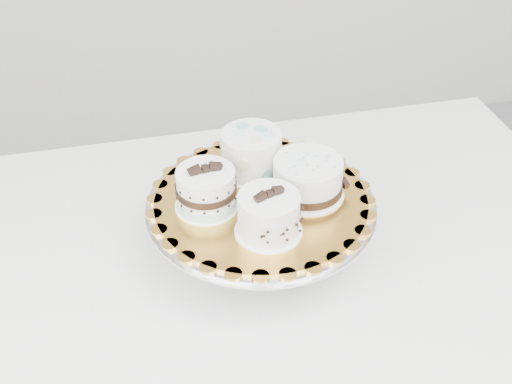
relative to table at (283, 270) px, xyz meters
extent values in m
cube|color=silver|center=(0.00, 0.00, 0.05)|extent=(1.24, 0.84, 0.04)
cube|color=silver|center=(-0.57, 0.35, -0.32)|extent=(0.05, 0.05, 0.71)
cube|color=silver|center=(0.56, 0.37, -0.32)|extent=(0.05, 0.05, 0.71)
cylinder|color=gray|center=(-0.05, -0.01, 0.08)|extent=(0.19, 0.19, 0.01)
cylinder|color=gray|center=(-0.05, -0.01, 0.12)|extent=(0.12, 0.12, 0.10)
cylinder|color=silver|center=(-0.05, -0.01, 0.18)|extent=(0.39, 0.39, 0.01)
cylinder|color=silver|center=(-0.05, -0.01, 0.18)|extent=(0.40, 0.40, 0.00)
cylinder|color=gold|center=(-0.05, -0.01, 0.19)|extent=(0.40, 0.40, 0.01)
cylinder|color=white|center=(-0.05, -0.09, 0.19)|extent=(0.11, 0.11, 0.00)
cylinder|color=white|center=(-0.05, -0.09, 0.23)|extent=(0.13, 0.13, 0.07)
cylinder|color=white|center=(-0.14, -0.01, 0.19)|extent=(0.11, 0.11, 0.00)
cylinder|color=white|center=(-0.14, -0.01, 0.23)|extent=(0.11, 0.11, 0.07)
cylinder|color=#ACD4DA|center=(-0.14, -0.01, 0.20)|extent=(0.10, 0.10, 0.02)
cylinder|color=black|center=(-0.14, -0.01, 0.23)|extent=(0.10, 0.10, 0.01)
cylinder|color=white|center=(-0.04, 0.08, 0.19)|extent=(0.12, 0.12, 0.00)
cylinder|color=white|center=(-0.04, 0.08, 0.23)|extent=(0.13, 0.13, 0.08)
cylinder|color=white|center=(0.04, -0.01, 0.19)|extent=(0.13, 0.13, 0.00)
cylinder|color=white|center=(0.04, -0.01, 0.23)|extent=(0.14, 0.14, 0.06)
cylinder|color=black|center=(0.04, -0.01, 0.21)|extent=(0.12, 0.12, 0.01)
camera|label=1|loc=(-0.24, -0.85, 0.88)|focal=45.00mm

